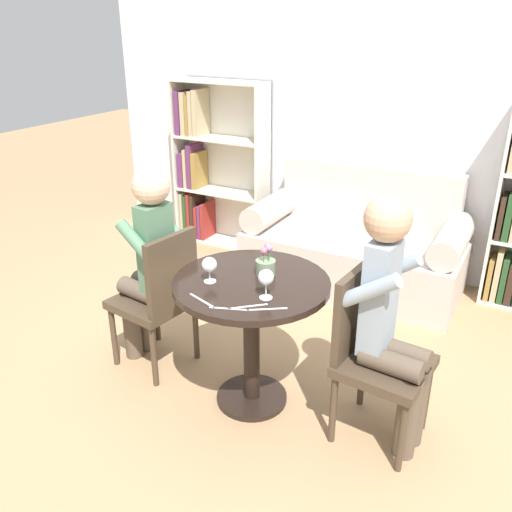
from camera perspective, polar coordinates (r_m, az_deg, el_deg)
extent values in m
plane|color=tan|center=(3.21, -0.44, -14.81)|extent=(16.00, 16.00, 0.00)
cube|color=silver|center=(4.55, 13.17, 14.92)|extent=(5.20, 0.05, 2.70)
cylinder|color=black|center=(2.81, -0.49, -2.93)|extent=(0.82, 0.82, 0.03)
cylinder|color=black|center=(2.99, -0.46, -9.17)|extent=(0.09, 0.09, 0.69)
cylinder|color=black|center=(3.20, -0.44, -14.60)|extent=(0.40, 0.40, 0.03)
cube|color=beige|center=(4.43, 10.07, -0.52)|extent=(1.68, 0.80, 0.42)
cube|color=beige|center=(4.55, 11.82, 6.23)|extent=(1.46, 0.16, 0.50)
cylinder|color=beige|center=(4.57, 1.66, 4.95)|extent=(0.22, 0.72, 0.22)
cylinder|color=beige|center=(4.16, 19.92, 1.54)|extent=(0.22, 0.72, 0.22)
cube|color=silver|center=(5.17, -2.95, 9.79)|extent=(0.90, 0.02, 1.51)
cube|color=silver|center=(5.31, -7.80, 9.96)|extent=(0.02, 0.28, 1.51)
cube|color=silver|center=(4.85, 0.74, 8.88)|extent=(0.02, 0.28, 1.51)
cube|color=silver|center=(5.30, -3.50, 1.64)|extent=(0.86, 0.28, 0.02)
cube|color=silver|center=(5.13, -3.64, 6.78)|extent=(0.86, 0.28, 0.02)
cube|color=silver|center=(5.01, -3.79, 12.23)|extent=(0.86, 0.28, 0.02)
cube|color=silver|center=(4.94, -3.95, 17.88)|extent=(0.86, 0.28, 0.02)
cube|color=tan|center=(5.43, -7.20, 4.58)|extent=(0.03, 0.23, 0.43)
cube|color=#234723|center=(5.41, -6.87, 4.43)|extent=(0.03, 0.23, 0.41)
cube|color=maroon|center=(5.38, -6.52, 4.47)|extent=(0.03, 0.23, 0.43)
cube|color=#332319|center=(5.36, -6.14, 4.37)|extent=(0.03, 0.23, 0.43)
cube|color=maroon|center=(5.36, -5.75, 3.75)|extent=(0.03, 0.23, 0.32)
cube|color=#602D5B|center=(5.33, -5.40, 3.78)|extent=(0.03, 0.23, 0.34)
cube|color=maroon|center=(5.31, -5.08, 3.83)|extent=(0.03, 0.23, 0.36)
cube|color=#602D5B|center=(5.29, -7.32, 9.11)|extent=(0.05, 0.23, 0.33)
cube|color=tan|center=(5.26, -6.86, 9.26)|extent=(0.03, 0.23, 0.37)
cube|color=#602D5B|center=(5.22, -6.43, 9.45)|extent=(0.04, 0.23, 0.41)
cube|color=olive|center=(5.20, -5.96, 9.02)|extent=(0.04, 0.23, 0.34)
cube|color=#602D5B|center=(5.19, -7.65, 14.77)|extent=(0.05, 0.23, 0.39)
cube|color=tan|center=(5.15, -7.07, 14.70)|extent=(0.05, 0.23, 0.38)
cube|color=olive|center=(5.13, -6.65, 14.54)|extent=(0.03, 0.23, 0.36)
cube|color=tan|center=(5.10, -6.28, 14.74)|extent=(0.04, 0.23, 0.40)
cube|color=tan|center=(5.07, -5.84, 14.79)|extent=(0.04, 0.23, 0.41)
cube|color=silver|center=(4.34, 24.09, 4.97)|extent=(0.02, 0.28, 1.51)
cube|color=olive|center=(4.53, 23.43, -1.98)|extent=(0.03, 0.23, 0.33)
cube|color=tan|center=(4.51, 24.11, -1.67)|extent=(0.04, 0.23, 0.41)
cube|color=#234723|center=(4.52, 24.67, -2.07)|extent=(0.04, 0.23, 0.36)
cube|color=#332319|center=(4.52, 25.28, -2.43)|extent=(0.05, 0.23, 0.32)
cube|color=#332319|center=(4.35, 24.46, 3.87)|extent=(0.03, 0.23, 0.32)
cube|color=#234723|center=(4.35, 25.14, 3.92)|extent=(0.04, 0.23, 0.35)
cylinder|color=#473828|center=(3.68, -10.44, -5.97)|extent=(0.04, 0.04, 0.40)
cylinder|color=#473828|center=(3.49, -14.74, -8.19)|extent=(0.04, 0.04, 0.40)
cylinder|color=#473828|center=(3.46, -6.35, -7.80)|extent=(0.04, 0.04, 0.40)
cylinder|color=#473828|center=(3.25, -10.69, -10.34)|extent=(0.04, 0.04, 0.40)
cube|color=#473828|center=(3.35, -10.84, -4.74)|extent=(0.48, 0.48, 0.05)
cube|color=#473828|center=(3.12, -8.81, -1.74)|extent=(0.09, 0.38, 0.45)
cylinder|color=#473828|center=(2.76, 15.09, -17.94)|extent=(0.04, 0.04, 0.40)
cylinder|color=#473828|center=(3.03, 17.47, -13.96)|extent=(0.04, 0.04, 0.40)
cylinder|color=#473828|center=(2.85, 8.12, -15.66)|extent=(0.04, 0.04, 0.40)
cylinder|color=#473828|center=(3.12, 11.13, -12.06)|extent=(0.04, 0.04, 0.40)
cube|color=#473828|center=(2.80, 13.38, -11.22)|extent=(0.46, 0.46, 0.05)
cube|color=#473828|center=(2.73, 10.16, -5.75)|extent=(0.08, 0.38, 0.45)
cylinder|color=brown|center=(3.59, -11.61, -6.41)|extent=(0.11, 0.11, 0.45)
cylinder|color=brown|center=(3.53, -12.93, -7.09)|extent=(0.11, 0.11, 0.45)
cylinder|color=brown|center=(3.39, -10.74, -2.98)|extent=(0.31, 0.15, 0.11)
cylinder|color=brown|center=(3.33, -12.12, -3.65)|extent=(0.31, 0.15, 0.11)
cube|color=#517A5B|center=(3.17, -10.48, 0.64)|extent=(0.15, 0.22, 0.55)
cylinder|color=#517A5B|center=(3.22, -8.85, 2.83)|extent=(0.29, 0.11, 0.23)
cylinder|color=#517A5B|center=(3.05, -12.44, 1.35)|extent=(0.29, 0.11, 0.23)
sphere|color=beige|center=(3.04, -11.01, 7.28)|extent=(0.21, 0.21, 0.21)
cylinder|color=brown|center=(2.84, 15.64, -16.05)|extent=(0.11, 0.11, 0.45)
cylinder|color=brown|center=(2.92, 16.38, -14.83)|extent=(0.11, 0.11, 0.45)
cylinder|color=brown|center=(2.70, 14.05, -10.86)|extent=(0.31, 0.14, 0.11)
cylinder|color=brown|center=(2.79, 14.88, -9.74)|extent=(0.31, 0.14, 0.11)
cube|color=#93A3B2|center=(2.63, 12.88, -4.31)|extent=(0.14, 0.21, 0.57)
cylinder|color=#93A3B2|center=(2.47, 11.89, -3.59)|extent=(0.29, 0.10, 0.23)
cylinder|color=#93A3B2|center=(2.70, 14.14, -1.37)|extent=(0.29, 0.10, 0.23)
sphere|color=tan|center=(2.47, 13.70, 3.81)|extent=(0.22, 0.22, 0.22)
cylinder|color=white|center=(2.80, -4.87, -2.66)|extent=(0.06, 0.06, 0.00)
cylinder|color=white|center=(2.79, -4.89, -2.06)|extent=(0.01, 0.01, 0.06)
sphere|color=white|center=(2.76, -4.93, -0.91)|extent=(0.08, 0.08, 0.08)
sphere|color=maroon|center=(2.77, -4.93, -1.10)|extent=(0.06, 0.06, 0.06)
cylinder|color=white|center=(2.63, 1.05, -4.40)|extent=(0.06, 0.06, 0.00)
cylinder|color=white|center=(2.61, 1.05, -3.61)|extent=(0.01, 0.01, 0.08)
sphere|color=white|center=(2.58, 1.06, -2.23)|extent=(0.08, 0.08, 0.08)
sphere|color=#E58E75|center=(2.59, 1.06, -2.42)|extent=(0.06, 0.06, 0.06)
cylinder|color=gray|center=(2.85, 1.02, -1.21)|extent=(0.11, 0.11, 0.08)
cylinder|color=#4C7A42|center=(2.81, 0.82, -0.03)|extent=(0.01, 0.01, 0.06)
sphere|color=#D16684|center=(2.79, 0.82, 0.56)|extent=(0.04, 0.04, 0.04)
cylinder|color=#4C7A42|center=(2.83, 1.24, 0.30)|extent=(0.01, 0.01, 0.08)
sphere|color=#D16684|center=(2.81, 1.25, 1.02)|extent=(0.04, 0.04, 0.04)
cylinder|color=#4C7A42|center=(2.81, 1.38, 0.14)|extent=(0.01, 0.01, 0.07)
sphere|color=#9E70B2|center=(2.80, 1.39, 0.82)|extent=(0.04, 0.04, 0.04)
cube|color=silver|center=(2.62, -5.69, -4.69)|extent=(0.18, 0.07, 0.00)
cube|color=silver|center=(2.54, -2.85, -5.56)|extent=(0.18, 0.08, 0.00)
cube|color=silver|center=(2.53, 1.18, -5.61)|extent=(0.16, 0.12, 0.00)
cube|color=silver|center=(2.56, -0.85, -5.33)|extent=(0.15, 0.14, 0.00)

